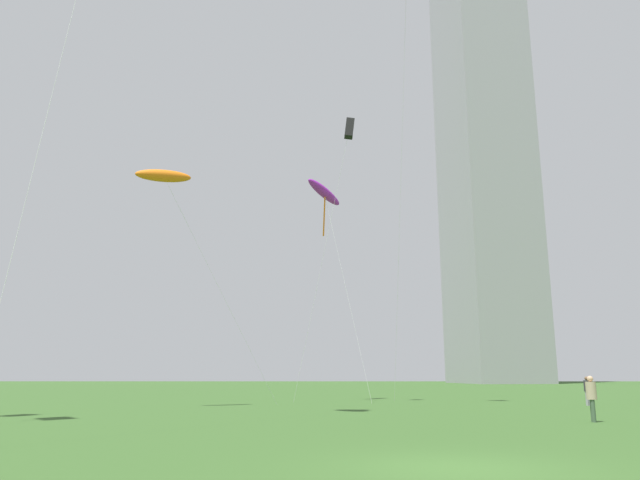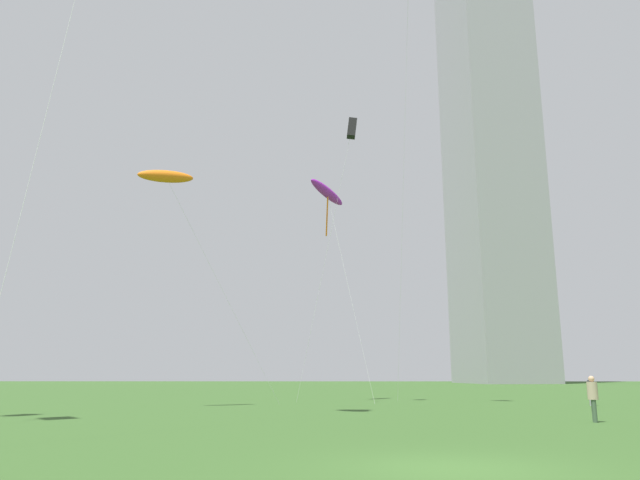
{
  "view_description": "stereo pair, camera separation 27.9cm",
  "coord_description": "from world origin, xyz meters",
  "px_view_note": "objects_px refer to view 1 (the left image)",
  "views": [
    {
      "loc": [
        -2.62,
        -12.6,
        1.8
      ],
      "look_at": [
        -2.76,
        11.6,
        7.14
      ],
      "focal_mm": 34.11,
      "sensor_mm": 36.0,
      "label": 1
    },
    {
      "loc": [
        -2.34,
        -12.59,
        1.8
      ],
      "look_at": [
        -2.76,
        11.6,
        7.14
      ],
      "focal_mm": 34.11,
      "sensor_mm": 36.0,
      "label": 2
    }
  ],
  "objects_px": {
    "kite_flying_1": "(349,129)",
    "kite_flying_2": "(324,193)",
    "kite_flying_4": "(164,176)",
    "distant_highrise_0": "(483,138)",
    "person_standing_2": "(592,395)",
    "person_standing_1": "(587,389)"
  },
  "relations": [
    {
      "from": "kite_flying_2",
      "to": "distant_highrise_0",
      "type": "bearing_deg",
      "value": 66.92
    },
    {
      "from": "distant_highrise_0",
      "to": "person_standing_1",
      "type": "bearing_deg",
      "value": -111.01
    },
    {
      "from": "person_standing_1",
      "to": "kite_flying_4",
      "type": "bearing_deg",
      "value": -3.29
    },
    {
      "from": "kite_flying_1",
      "to": "person_standing_1",
      "type": "bearing_deg",
      "value": -9.31
    },
    {
      "from": "kite_flying_2",
      "to": "distant_highrise_0",
      "type": "height_order",
      "value": "distant_highrise_0"
    },
    {
      "from": "person_standing_1",
      "to": "kite_flying_2",
      "type": "height_order",
      "value": "kite_flying_2"
    },
    {
      "from": "kite_flying_2",
      "to": "kite_flying_4",
      "type": "distance_m",
      "value": 12.86
    },
    {
      "from": "person_standing_1",
      "to": "person_standing_2",
      "type": "xyz_separation_m",
      "value": [
        -5.03,
        -12.27,
        0.04
      ]
    },
    {
      "from": "kite_flying_1",
      "to": "distant_highrise_0",
      "type": "distance_m",
      "value": 94.21
    },
    {
      "from": "kite_flying_2",
      "to": "person_standing_1",
      "type": "bearing_deg",
      "value": -19.38
    },
    {
      "from": "person_standing_1",
      "to": "distant_highrise_0",
      "type": "distance_m",
      "value": 99.8
    },
    {
      "from": "kite_flying_1",
      "to": "kite_flying_2",
      "type": "bearing_deg",
      "value": 118.48
    },
    {
      "from": "kite_flying_1",
      "to": "kite_flying_2",
      "type": "xyz_separation_m",
      "value": [
        -1.71,
        3.15,
        -3.53
      ]
    },
    {
      "from": "kite_flying_1",
      "to": "kite_flying_4",
      "type": "height_order",
      "value": "kite_flying_1"
    },
    {
      "from": "kite_flying_4",
      "to": "distant_highrise_0",
      "type": "relative_size",
      "value": 0.13
    },
    {
      "from": "kite_flying_2",
      "to": "kite_flying_4",
      "type": "xyz_separation_m",
      "value": [
        -9.15,
        -8.88,
        -1.68
      ]
    },
    {
      "from": "person_standing_2",
      "to": "kite_flying_4",
      "type": "distance_m",
      "value": 24.33
    },
    {
      "from": "person_standing_2",
      "to": "kite_flying_4",
      "type": "relative_size",
      "value": 0.13
    },
    {
      "from": "kite_flying_1",
      "to": "kite_flying_2",
      "type": "relative_size",
      "value": 1.23
    },
    {
      "from": "person_standing_2",
      "to": "person_standing_1",
      "type": "bearing_deg",
      "value": -7.09
    },
    {
      "from": "person_standing_2",
      "to": "kite_flying_2",
      "type": "relative_size",
      "value": 0.11
    },
    {
      "from": "kite_flying_4",
      "to": "distant_highrise_0",
      "type": "distance_m",
      "value": 105.04
    }
  ]
}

